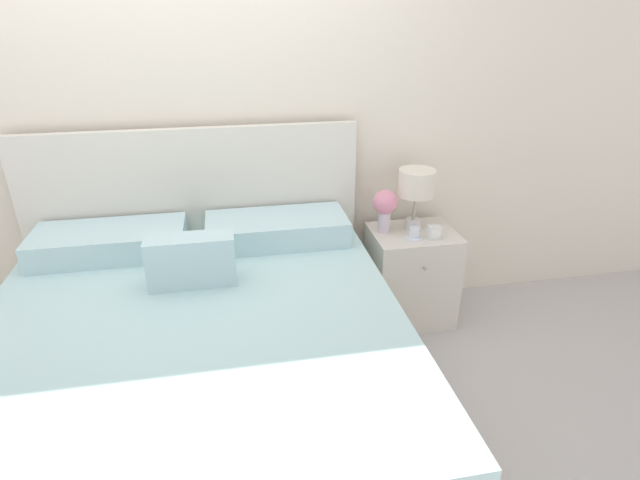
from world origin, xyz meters
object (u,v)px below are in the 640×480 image
bed (199,364)px  alarm_clock (434,232)px  table_lamp (416,186)px  teacup (414,234)px  nightstand (410,276)px  flower_vase (385,206)px

bed → alarm_clock: 1.49m
alarm_clock → table_lamp: bearing=111.7°
table_lamp → bed: bearing=-150.4°
table_lamp → alarm_clock: 0.29m
bed → alarm_clock: (1.35, 0.56, 0.30)m
table_lamp → teacup: size_ratio=3.66×
nightstand → flower_vase: 0.50m
bed → nightstand: (1.27, 0.67, -0.04)m
bed → table_lamp: size_ratio=5.22×
bed → teacup: (1.24, 0.59, 0.29)m
flower_vase → teacup: 0.23m
nightstand → alarm_clock: 0.37m
flower_vase → teacup: flower_vase is taller
table_lamp → alarm_clock: (0.07, -0.17, -0.23)m
bed → alarm_clock: bed is taller
table_lamp → flower_vase: table_lamp is taller
table_lamp → teacup: 0.28m
nightstand → bed: bearing=-152.2°
nightstand → flower_vase: flower_vase is taller
table_lamp → teacup: bearing=-107.6°
nightstand → table_lamp: bearing=78.3°
table_lamp → flower_vase: 0.22m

